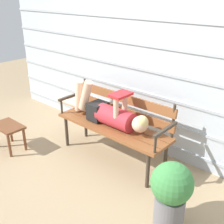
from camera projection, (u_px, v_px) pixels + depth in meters
ground_plane at (107, 161)px, 3.58m from camera, size 12.00×12.00×0.00m
house_siding at (142, 56)px, 3.53m from camera, size 5.38×0.08×2.50m
park_bench at (116, 121)px, 3.49m from camera, size 1.56×0.48×0.88m
reclining_person at (108, 112)px, 3.44m from camera, size 1.63×0.27×0.53m
footstool at (9, 130)px, 3.74m from camera, size 0.46×0.28×0.36m
potted_plant at (171, 191)px, 2.48m from camera, size 0.39×0.39×0.65m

